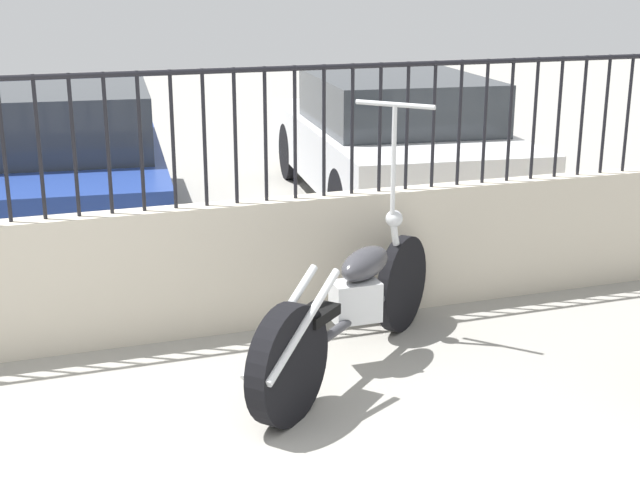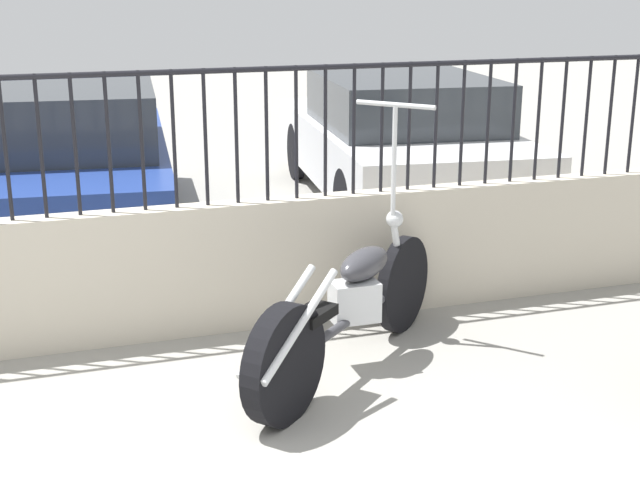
# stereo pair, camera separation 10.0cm
# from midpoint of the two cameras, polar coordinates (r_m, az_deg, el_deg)

# --- Properties ---
(low_wall) EXTENTS (10.90, 0.18, 0.86)m
(low_wall) POSITION_cam_midpoint_polar(r_m,az_deg,el_deg) (5.77, -15.31, -2.64)
(low_wall) COLOR beige
(low_wall) RESTS_ON ground_plane
(fence_railing) EXTENTS (10.90, 0.04, 0.87)m
(fence_railing) POSITION_cam_midpoint_polar(r_m,az_deg,el_deg) (5.53, -16.10, 7.23)
(fence_railing) COLOR black
(fence_railing) RESTS_ON low_wall
(motorcycle_dark_grey) EXTENTS (1.65, 1.49, 1.54)m
(motorcycle_dark_grey) POSITION_cam_midpoint_polar(r_m,az_deg,el_deg) (5.17, 0.97, -4.68)
(motorcycle_dark_grey) COLOR black
(motorcycle_dark_grey) RESTS_ON ground_plane
(car_blue) EXTENTS (2.32, 4.33, 1.35)m
(car_blue) POSITION_cam_midpoint_polar(r_m,az_deg,el_deg) (8.41, -17.01, 4.93)
(car_blue) COLOR black
(car_blue) RESTS_ON ground_plane
(car_white) EXTENTS (2.23, 4.24, 1.31)m
(car_white) POSITION_cam_midpoint_polar(r_m,az_deg,el_deg) (9.20, 4.35, 6.49)
(car_white) COLOR black
(car_white) RESTS_ON ground_plane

